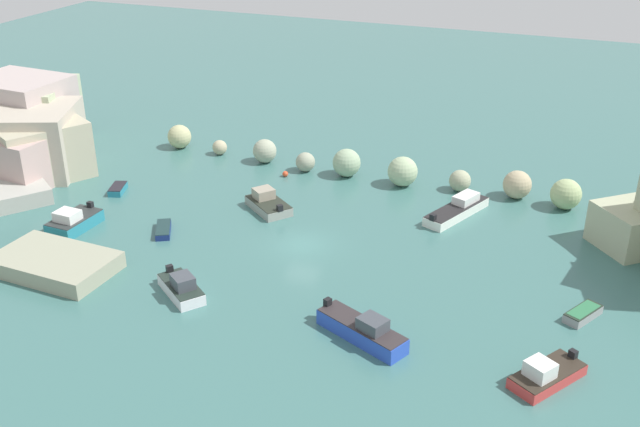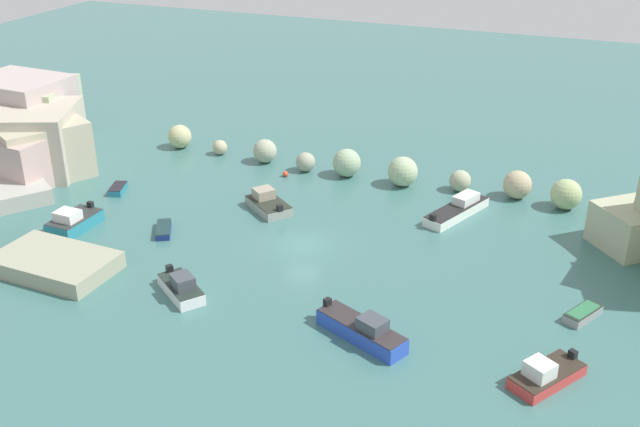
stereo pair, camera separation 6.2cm
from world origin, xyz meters
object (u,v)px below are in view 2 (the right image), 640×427
at_px(moored_boat_6, 546,374).
at_px(moored_boat_1, 458,209).
at_px(moored_boat_8, 362,330).
at_px(moored_boat_3, 118,189).
at_px(channel_buoy, 285,174).
at_px(moored_boat_7, 181,287).
at_px(moored_boat_5, 163,230).
at_px(moored_boat_0, 268,203).
at_px(moored_boat_2, 74,221).
at_px(stone_dock, 55,263).
at_px(moored_boat_4, 583,314).

bearing_deg(moored_boat_6, moored_boat_1, -122.47).
bearing_deg(moored_boat_8, moored_boat_3, 178.19).
distance_m(channel_buoy, moored_boat_7, 20.95).
bearing_deg(channel_buoy, moored_boat_3, -144.82).
distance_m(moored_boat_1, moored_boat_5, 23.21).
height_order(moored_boat_0, moored_boat_2, moored_boat_2).
relative_size(stone_dock, channel_buoy, 15.82).
height_order(moored_boat_4, moored_boat_8, moored_boat_8).
relative_size(moored_boat_1, moored_boat_7, 1.60).
bearing_deg(moored_boat_7, moored_boat_0, 128.34).
height_order(moored_boat_4, moored_boat_6, moored_boat_6).
bearing_deg(moored_boat_1, moored_boat_3, 124.51).
relative_size(moored_boat_3, moored_boat_8, 0.41).
bearing_deg(moored_boat_1, stone_dock, 150.50).
distance_m(stone_dock, moored_boat_0, 17.28).
distance_m(moored_boat_4, moored_boat_5, 30.64).
distance_m(moored_boat_0, moored_boat_7, 14.02).
height_order(moored_boat_0, moored_boat_3, moored_boat_0).
height_order(moored_boat_0, moored_boat_5, moored_boat_0).
bearing_deg(moored_boat_5, channel_buoy, -46.44).
relative_size(stone_dock, moored_boat_5, 2.71).
bearing_deg(moored_boat_3, moored_boat_5, 37.33).
height_order(moored_boat_2, moored_boat_6, moored_boat_2).
bearing_deg(stone_dock, moored_boat_8, 0.27).
xyz_separation_m(moored_boat_1, moored_boat_3, (-28.03, -6.19, -0.24)).
distance_m(moored_boat_5, moored_boat_7, 9.47).
bearing_deg(moored_boat_6, moored_boat_7, -58.74).
bearing_deg(moored_boat_6, moored_boat_2, -66.73).
bearing_deg(moored_boat_7, moored_boat_6, 35.53).
bearing_deg(moored_boat_7, moored_boat_2, -165.91).
height_order(moored_boat_1, moored_boat_7, moored_boat_7).
height_order(moored_boat_4, moored_boat_7, moored_boat_7).
distance_m(channel_buoy, moored_boat_5, 14.18).
xyz_separation_m(moored_boat_0, moored_boat_6, (23.53, -14.53, -0.02)).
relative_size(moored_boat_0, moored_boat_5, 1.55).
height_order(channel_buoy, moored_boat_0, moored_boat_0).
bearing_deg(moored_boat_3, stone_dock, -2.03).
distance_m(moored_boat_2, moored_boat_7, 13.85).
relative_size(moored_boat_1, moored_boat_8, 1.13).
bearing_deg(moored_boat_0, moored_boat_6, -174.24).
bearing_deg(moored_boat_5, moored_boat_1, -90.15).
xyz_separation_m(moored_boat_2, moored_boat_6, (35.94, -5.87, -0.12)).
bearing_deg(moored_boat_3, moored_boat_2, -10.99).
distance_m(moored_boat_1, moored_boat_8, 19.06).
xyz_separation_m(stone_dock, moored_boat_5, (3.80, 7.76, -0.34)).
xyz_separation_m(stone_dock, moored_boat_3, (-3.98, 12.90, -0.30)).
height_order(channel_buoy, moored_boat_3, moored_boat_3).
distance_m(moored_boat_7, moored_boat_8, 12.59).
xyz_separation_m(channel_buoy, moored_boat_8, (14.45, -21.21, 0.39)).
height_order(moored_boat_1, moored_boat_3, moored_boat_1).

